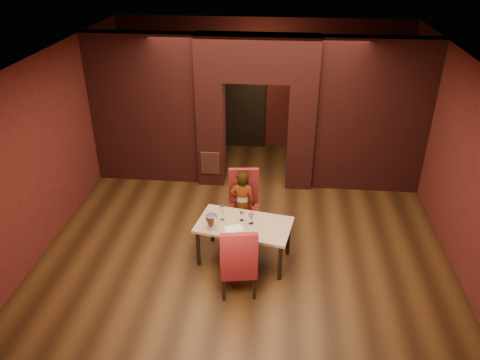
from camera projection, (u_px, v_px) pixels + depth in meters
The scene contains 25 objects.
floor at pixel (248, 232), 8.70m from camera, with size 8.00×8.00×0.00m, color #432610.
ceiling at pixel (249, 60), 7.18m from camera, with size 7.00×8.00×0.04m, color silver.
wall_back at pixel (262, 85), 11.44m from camera, with size 7.00×0.04×3.20m, color maroon.
wall_front at pixel (214, 333), 4.44m from camera, with size 7.00×0.04×3.20m, color maroon.
wall_left at pixel (51, 146), 8.24m from camera, with size 0.04×8.00×3.20m, color maroon.
wall_right at pixel (461, 163), 7.65m from camera, with size 0.04×8.00×3.20m, color maroon.
pillar_left at pixel (211, 132), 9.99m from camera, with size 0.55×0.55×2.30m, color maroon.
pillar_right at pixel (301, 135), 9.83m from camera, with size 0.55×0.55×2.30m, color maroon.
lintel at pixel (257, 58), 9.15m from camera, with size 2.45×0.55×0.90m, color maroon.
wing_wall_left at pixel (145, 110), 9.89m from camera, with size 2.27×0.35×3.20m, color maroon.
wing_wall_right at pixel (372, 117), 9.49m from camera, with size 2.27×0.35×3.20m, color maroon.
vent_panel at pixel (210, 163), 10.02m from camera, with size 0.40×0.03×0.50m, color #9F482E.
rear_door at pixel (245, 107), 11.69m from camera, with size 0.90×0.08×2.10m, color black.
rear_door_frame at pixel (245, 107), 11.65m from camera, with size 1.02×0.04×2.22m, color black.
dining_table at pixel (244, 242), 7.84m from camera, with size 1.53×0.86×0.72m, color tan.
chair_far at pixel (244, 204), 8.44m from camera, with size 0.54×0.54×1.20m, color maroon.
chair_near at pixel (238, 258), 7.05m from camera, with size 0.55×0.55×1.20m, color maroon.
person_seated at pixel (242, 204), 8.34m from camera, with size 0.47×0.31×1.30m, color silver.
wine_glass_a at pixel (242, 215), 7.71m from camera, with size 0.08×0.08×0.20m, color white, non-canonical shape.
wine_glass_b at pixel (252, 218), 7.63m from camera, with size 0.08×0.08×0.19m, color white, non-canonical shape.
wine_glass_c at pixel (250, 219), 7.63m from camera, with size 0.07×0.07×0.18m, color white, non-canonical shape.
tasting_sheet at pixel (234, 229), 7.54m from camera, with size 0.29×0.21×0.00m, color silver.
wine_bucket at pixel (212, 222), 7.52m from camera, with size 0.19×0.19×0.23m, color #A9A9B0.
water_bottle at pixel (222, 212), 7.72m from camera, with size 0.07×0.07×0.28m, color white.
potted_plant at pixel (282, 224), 8.61m from camera, with size 0.34×0.30×0.38m, color #3A702C.
Camera 1 is at (0.55, -7.17, 5.00)m, focal length 35.00 mm.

